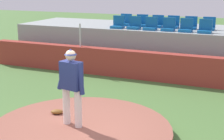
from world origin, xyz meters
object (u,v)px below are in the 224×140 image
Objects in this scene: stadium_chair_2 at (151,26)px; stadium_chair_5 at (205,29)px; stadium_chair_8 at (157,23)px; stadium_chair_9 at (173,24)px; stadium_chair_7 at (142,23)px; stadium_chair_3 at (169,27)px; stadium_chair_6 at (126,22)px; stadium_chair_11 at (209,26)px; stadium_chair_0 at (118,24)px; stadium_chair_1 at (135,25)px; stadium_chair_10 at (191,25)px; stadium_chair_4 at (186,28)px; pitcher at (71,82)px; fielding_glove at (57,112)px.

stadium_chair_5 is (2.09, -0.02, 0.00)m from stadium_chair_2.
stadium_chair_9 is at bearing -178.88° from stadium_chair_8.
stadium_chair_2 is 1.00× the size of stadium_chair_5.
stadium_chair_7 is at bearing -18.56° from stadium_chair_5.
stadium_chair_3 is at bearing 128.34° from stadium_chair_8.
stadium_chair_9 is at bearing 179.50° from stadium_chair_6.
stadium_chair_6 is at bearing -0.46° from stadium_chair_11.
stadium_chair_2 is 1.00× the size of stadium_chair_3.
stadium_chair_7 is at bearing -0.81° from stadium_chair_8.
stadium_chair_0 is at bearing 24.01° from stadium_chair_9.
stadium_chair_11 is at bearing 179.54° from stadium_chair_6.
stadium_chair_3 is (0.71, 0.03, 0.00)m from stadium_chair_2.
stadium_chair_7 is 1.00× the size of stadium_chair_11.
stadium_chair_3 is (1.39, -0.01, 0.00)m from stadium_chair_1.
stadium_chair_5 and stadium_chair_10 have the same top height.
stadium_chair_4 is (1.38, 0.02, 0.00)m from stadium_chair_2.
stadium_chair_8 is (-2.07, 0.92, 0.00)m from stadium_chair_5.
stadium_chair_6 is at bearing -88.30° from stadium_chair_0.
stadium_chair_3 and stadium_chair_11 have the same top height.
stadium_chair_2 is 1.00× the size of stadium_chair_6.
stadium_chair_2 is 0.71m from stadium_chair_3.
stadium_chair_2 is 1.00× the size of stadium_chair_9.
stadium_chair_5 is (1.38, -0.05, 0.00)m from stadium_chair_3.
stadium_chair_11 is (2.78, 0.87, 0.00)m from stadium_chair_1.
stadium_chair_4 is at bearing 147.10° from stadium_chair_8.
stadium_chair_1 is at bearing 22.21° from stadium_chair_10.
stadium_chair_8 is 2.08m from stadium_chair_11.
pitcher is 3.57× the size of stadium_chair_4.
stadium_chair_11 is (2.66, 6.96, 1.48)m from fielding_glove.
stadium_chair_4 is (2.06, -0.01, 0.00)m from stadium_chair_1.
stadium_chair_1 is at bearing -0.35° from stadium_chair_4.
pitcher is 7.47m from stadium_chair_7.
stadium_chair_10 is at bearing 179.26° from stadium_chair_7.
stadium_chair_1 is 1.00× the size of stadium_chair_3.
stadium_chair_1 is 1.39m from stadium_chair_3.
stadium_chair_6 is (-2.12, 0.90, 0.00)m from stadium_chair_3.
stadium_chair_3 is at bearing 147.43° from stadium_chair_7.
stadium_chair_10 is (2.06, -0.03, 0.00)m from stadium_chair_7.
stadium_chair_6 and stadium_chair_8 have the same top height.
fielding_glove is at bearing 79.95° from stadium_chair_9.
stadium_chair_6 is at bearing -23.04° from stadium_chair_3.
stadium_chair_9 is at bearing -147.14° from stadium_chair_1.
fielding_glove is at bearing 66.30° from stadium_chair_5.
stadium_chair_6 and stadium_chair_9 have the same top height.
stadium_chair_4 is (0.67, -0.01, 0.00)m from stadium_chair_3.
stadium_chair_8 is 1.00× the size of stadium_chair_11.
stadium_chair_5 is 0.92m from stadium_chair_11.
fielding_glove is 6.27m from stadium_chair_1.
stadium_chair_4 is 1.00× the size of stadium_chair_5.
stadium_chair_3 and stadium_chair_5 have the same top height.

